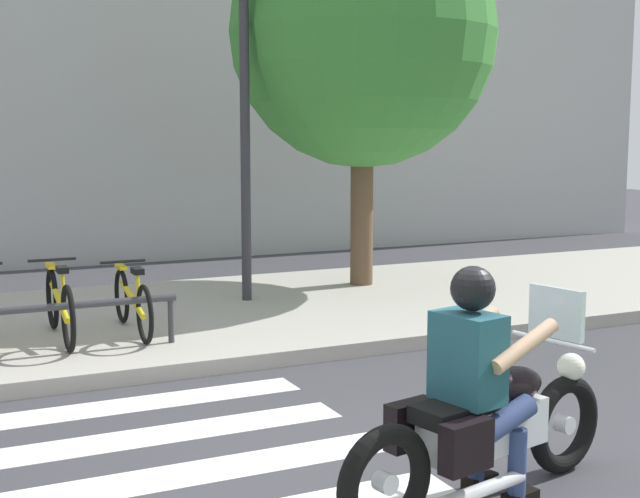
{
  "coord_description": "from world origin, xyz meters",
  "views": [
    {
      "loc": [
        -2.55,
        -4.39,
        2.18
      ],
      "look_at": [
        0.72,
        2.56,
        1.16
      ],
      "focal_mm": 48.35,
      "sensor_mm": 36.0,
      "label": 1
    }
  ],
  "objects_px": {
    "motorcycle": "(485,428)",
    "bicycle_3": "(60,305)",
    "bicycle_4": "(132,302)",
    "tree_near_rack": "(363,34)",
    "rider": "(477,369)",
    "street_lamp": "(245,103)"
  },
  "relations": [
    {
      "from": "motorcycle",
      "to": "street_lamp",
      "type": "relative_size",
      "value": 0.51
    },
    {
      "from": "motorcycle",
      "to": "tree_near_rack",
      "type": "height_order",
      "value": "tree_near_rack"
    },
    {
      "from": "tree_near_rack",
      "to": "motorcycle",
      "type": "bearing_deg",
      "value": -111.8
    },
    {
      "from": "bicycle_3",
      "to": "tree_near_rack",
      "type": "relative_size",
      "value": 0.33
    },
    {
      "from": "motorcycle",
      "to": "bicycle_3",
      "type": "height_order",
      "value": "motorcycle"
    },
    {
      "from": "bicycle_4",
      "to": "bicycle_3",
      "type": "bearing_deg",
      "value": -179.9
    },
    {
      "from": "bicycle_3",
      "to": "bicycle_4",
      "type": "relative_size",
      "value": 1.05
    },
    {
      "from": "rider",
      "to": "tree_near_rack",
      "type": "height_order",
      "value": "tree_near_rack"
    },
    {
      "from": "bicycle_4",
      "to": "tree_near_rack",
      "type": "height_order",
      "value": "tree_near_rack"
    },
    {
      "from": "rider",
      "to": "tree_near_rack",
      "type": "bearing_deg",
      "value": 67.64
    },
    {
      "from": "bicycle_4",
      "to": "street_lamp",
      "type": "relative_size",
      "value": 0.39
    },
    {
      "from": "motorcycle",
      "to": "tree_near_rack",
      "type": "bearing_deg",
      "value": 68.2
    },
    {
      "from": "tree_near_rack",
      "to": "street_lamp",
      "type": "bearing_deg",
      "value": -167.63
    },
    {
      "from": "motorcycle",
      "to": "rider",
      "type": "height_order",
      "value": "rider"
    },
    {
      "from": "rider",
      "to": "street_lamp",
      "type": "bearing_deg",
      "value": 82.55
    },
    {
      "from": "motorcycle",
      "to": "bicycle_4",
      "type": "distance_m",
      "value": 4.78
    },
    {
      "from": "motorcycle",
      "to": "bicycle_3",
      "type": "distance_m",
      "value": 4.98
    },
    {
      "from": "rider",
      "to": "bicycle_3",
      "type": "bearing_deg",
      "value": 109.5
    },
    {
      "from": "tree_near_rack",
      "to": "bicycle_3",
      "type": "bearing_deg",
      "value": -159.08
    },
    {
      "from": "bicycle_3",
      "to": "street_lamp",
      "type": "bearing_deg",
      "value": 26.76
    },
    {
      "from": "rider",
      "to": "bicycle_4",
      "type": "bearing_deg",
      "value": 101.28
    },
    {
      "from": "street_lamp",
      "to": "tree_near_rack",
      "type": "xyz_separation_m",
      "value": [
        1.82,
        0.4,
        0.94
      ]
    }
  ]
}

